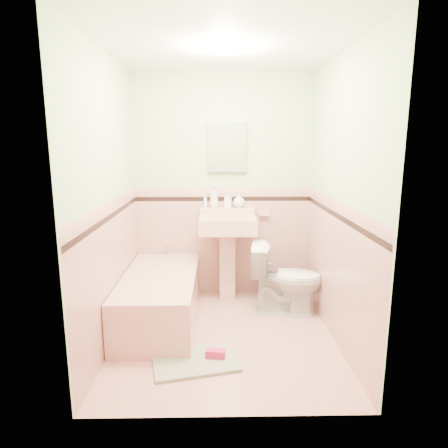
{
  "coord_description": "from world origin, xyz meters",
  "views": [
    {
      "loc": [
        -0.07,
        -3.35,
        1.74
      ],
      "look_at": [
        0.0,
        0.25,
        1.0
      ],
      "focal_mm": 31.57,
      "sensor_mm": 36.0,
      "label": 1
    }
  ],
  "objects_px": {
    "medicine_cabinet": "(227,147)",
    "toilet": "(286,279)",
    "bucket": "(270,286)",
    "sink": "(227,259)",
    "bathtub": "(160,299)",
    "soap_bottle_left": "(214,197)",
    "soap_bottle_right": "(239,200)",
    "soap_bottle_mid": "(228,200)",
    "shoe": "(215,353)"
  },
  "relations": [
    {
      "from": "medicine_cabinet",
      "to": "toilet",
      "type": "height_order",
      "value": "medicine_cabinet"
    },
    {
      "from": "toilet",
      "to": "bucket",
      "type": "bearing_deg",
      "value": 25.26
    },
    {
      "from": "sink",
      "to": "bathtub",
      "type": "bearing_deg",
      "value": -142.07
    },
    {
      "from": "soap_bottle_left",
      "to": "soap_bottle_right",
      "type": "relative_size",
      "value": 1.51
    },
    {
      "from": "soap_bottle_right",
      "to": "bucket",
      "type": "xyz_separation_m",
      "value": [
        0.35,
        -0.14,
        -0.97
      ]
    },
    {
      "from": "bucket",
      "to": "soap_bottle_left",
      "type": "bearing_deg",
      "value": 167.43
    },
    {
      "from": "medicine_cabinet",
      "to": "toilet",
      "type": "xyz_separation_m",
      "value": [
        0.6,
        -0.55,
        -1.33
      ]
    },
    {
      "from": "bathtub",
      "to": "soap_bottle_mid",
      "type": "xyz_separation_m",
      "value": [
        0.69,
        0.71,
        0.89
      ]
    },
    {
      "from": "soap_bottle_left",
      "to": "bucket",
      "type": "xyz_separation_m",
      "value": [
        0.63,
        -0.14,
        -1.02
      ]
    },
    {
      "from": "bathtub",
      "to": "bucket",
      "type": "bearing_deg",
      "value": 26.08
    },
    {
      "from": "bathtub",
      "to": "soap_bottle_right",
      "type": "height_order",
      "value": "soap_bottle_right"
    },
    {
      "from": "bathtub",
      "to": "bucket",
      "type": "relative_size",
      "value": 5.55
    },
    {
      "from": "sink",
      "to": "soap_bottle_left",
      "type": "distance_m",
      "value": 0.71
    },
    {
      "from": "soap_bottle_mid",
      "to": "soap_bottle_right",
      "type": "bearing_deg",
      "value": 0.0
    },
    {
      "from": "soap_bottle_mid",
      "to": "bucket",
      "type": "distance_m",
      "value": 1.1
    },
    {
      "from": "bathtub",
      "to": "soap_bottle_right",
      "type": "xyz_separation_m",
      "value": [
        0.81,
        0.71,
        0.88
      ]
    },
    {
      "from": "bathtub",
      "to": "bucket",
      "type": "height_order",
      "value": "bathtub"
    },
    {
      "from": "bathtub",
      "to": "soap_bottle_left",
      "type": "xyz_separation_m",
      "value": [
        0.53,
        0.71,
        0.93
      ]
    },
    {
      "from": "bathtub",
      "to": "toilet",
      "type": "height_order",
      "value": "toilet"
    },
    {
      "from": "sink",
      "to": "soap_bottle_right",
      "type": "distance_m",
      "value": 0.67
    },
    {
      "from": "sink",
      "to": "bucket",
      "type": "height_order",
      "value": "sink"
    },
    {
      "from": "soap_bottle_mid",
      "to": "shoe",
      "type": "xyz_separation_m",
      "value": [
        -0.14,
        -1.46,
        -1.06
      ]
    },
    {
      "from": "soap_bottle_left",
      "to": "toilet",
      "type": "xyz_separation_m",
      "value": [
        0.75,
        -0.52,
        -0.79
      ]
    },
    {
      "from": "medicine_cabinet",
      "to": "soap_bottle_left",
      "type": "relative_size",
      "value": 2.17
    },
    {
      "from": "medicine_cabinet",
      "to": "bathtub",
      "type": "bearing_deg",
      "value": -132.58
    },
    {
      "from": "medicine_cabinet",
      "to": "soap_bottle_right",
      "type": "xyz_separation_m",
      "value": [
        0.13,
        -0.03,
        -0.59
      ]
    },
    {
      "from": "bucket",
      "to": "toilet",
      "type": "bearing_deg",
      "value": -73.21
    },
    {
      "from": "soap_bottle_left",
      "to": "soap_bottle_right",
      "type": "xyz_separation_m",
      "value": [
        0.28,
        0.0,
        -0.04
      ]
    },
    {
      "from": "sink",
      "to": "shoe",
      "type": "distance_m",
      "value": 1.35
    },
    {
      "from": "soap_bottle_mid",
      "to": "sink",
      "type": "bearing_deg",
      "value": -92.1
    },
    {
      "from": "sink",
      "to": "medicine_cabinet",
      "type": "bearing_deg",
      "value": 90.0
    },
    {
      "from": "soap_bottle_mid",
      "to": "bucket",
      "type": "bearing_deg",
      "value": -16.45
    },
    {
      "from": "bucket",
      "to": "shoe",
      "type": "bearing_deg",
      "value": -115.09
    },
    {
      "from": "bucket",
      "to": "soap_bottle_mid",
      "type": "bearing_deg",
      "value": 163.55
    },
    {
      "from": "bathtub",
      "to": "soap_bottle_left",
      "type": "relative_size",
      "value": 5.99
    },
    {
      "from": "sink",
      "to": "toilet",
      "type": "distance_m",
      "value": 0.7
    },
    {
      "from": "sink",
      "to": "bucket",
      "type": "bearing_deg",
      "value": 4.64
    },
    {
      "from": "soap_bottle_left",
      "to": "bucket",
      "type": "relative_size",
      "value": 0.93
    },
    {
      "from": "bucket",
      "to": "medicine_cabinet",
      "type": "bearing_deg",
      "value": 160.54
    },
    {
      "from": "soap_bottle_right",
      "to": "soap_bottle_left",
      "type": "bearing_deg",
      "value": 180.0
    },
    {
      "from": "medicine_cabinet",
      "to": "shoe",
      "type": "height_order",
      "value": "medicine_cabinet"
    },
    {
      "from": "medicine_cabinet",
      "to": "bucket",
      "type": "xyz_separation_m",
      "value": [
        0.48,
        -0.17,
        -1.56
      ]
    },
    {
      "from": "soap_bottle_left",
      "to": "soap_bottle_mid",
      "type": "relative_size",
      "value": 1.42
    },
    {
      "from": "soap_bottle_left",
      "to": "toilet",
      "type": "relative_size",
      "value": 0.34
    },
    {
      "from": "medicine_cabinet",
      "to": "soap_bottle_right",
      "type": "distance_m",
      "value": 0.61
    },
    {
      "from": "bathtub",
      "to": "medicine_cabinet",
      "type": "bearing_deg",
      "value": 47.42
    },
    {
      "from": "bathtub",
      "to": "medicine_cabinet",
      "type": "distance_m",
      "value": 1.78
    },
    {
      "from": "bathtub",
      "to": "soap_bottle_left",
      "type": "distance_m",
      "value": 1.28
    },
    {
      "from": "soap_bottle_left",
      "to": "bucket",
      "type": "bearing_deg",
      "value": -12.57
    },
    {
      "from": "soap_bottle_left",
      "to": "shoe",
      "type": "relative_size",
      "value": 1.57
    }
  ]
}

